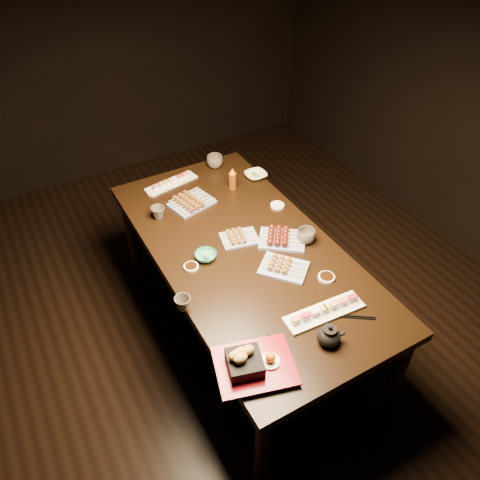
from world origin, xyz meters
name	(u,v)px	position (x,y,z in m)	size (l,w,h in m)	color
ground	(241,364)	(0.00, 0.00, 0.00)	(5.00, 5.00, 0.00)	black
dining_table	(244,296)	(0.12, 0.17, 0.38)	(0.90, 1.80, 0.75)	black
sushi_platter_near	(325,310)	(0.21, -0.40, 0.77)	(0.39, 0.11, 0.05)	white
sushi_platter_far	(171,181)	(0.02, 0.93, 0.77)	(0.34, 0.10, 0.04)	white
yakitori_plate_center	(239,236)	(0.13, 0.25, 0.78)	(0.20, 0.14, 0.05)	#828EB6
yakitori_plate_right	(284,265)	(0.21, -0.06, 0.78)	(0.23, 0.17, 0.06)	#828EB6
yakitori_plate_left	(191,200)	(0.04, 0.67, 0.78)	(0.25, 0.18, 0.06)	#828EB6
tsukune_plate	(282,237)	(0.32, 0.13, 0.78)	(0.24, 0.18, 0.06)	#828EB6
edamame_bowl_green	(206,256)	(-0.10, 0.20, 0.77)	(0.11, 0.11, 0.04)	#309373
edamame_bowl_cream	(256,175)	(0.52, 0.73, 0.77)	(0.13, 0.13, 0.03)	#EFE5C3
tempura_tray	(255,360)	(-0.22, -0.49, 0.81)	(0.32, 0.26, 0.12)	black
teacup_near_left	(183,303)	(-0.34, -0.05, 0.79)	(0.08, 0.08, 0.07)	#4F453C
teacup_mid_right	(306,236)	(0.43, 0.06, 0.79)	(0.10, 0.10, 0.08)	#4F453C
teacup_far_left	(158,213)	(-0.18, 0.64, 0.79)	(0.08, 0.08, 0.07)	#4F453C
teacup_far_right	(215,161)	(0.35, 0.97, 0.79)	(0.11, 0.11, 0.08)	#4F453C
teapot	(329,334)	(0.13, -0.53, 0.80)	(0.12, 0.12, 0.10)	black
condiment_bottle	(233,179)	(0.33, 0.70, 0.82)	(0.05, 0.05, 0.15)	#64290D
sauce_dish_west	(191,267)	(-0.19, 0.18, 0.76)	(0.08, 0.08, 0.01)	white
sauce_dish_east	(277,205)	(0.47, 0.40, 0.76)	(0.08, 0.08, 0.01)	white
sauce_dish_se	(326,277)	(0.36, -0.22, 0.76)	(0.08, 0.08, 0.01)	white
sauce_dish_nw	(153,192)	(-0.12, 0.89, 0.76)	(0.08, 0.08, 0.01)	white
chopsticks_near	(263,356)	(-0.15, -0.46, 0.75)	(0.23, 0.02, 0.01)	black
chopsticks_se	(354,317)	(0.32, -0.48, 0.75)	(0.20, 0.02, 0.01)	black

